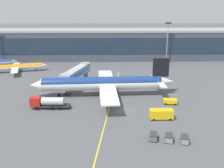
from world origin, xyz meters
The scene contains 13 objects.
ground_plane centered at (0.00, 0.00, 0.00)m, with size 700.00×700.00×0.00m, color #515459.
apron_lead_in_line centered at (-3.94, 2.00, 0.00)m, with size 0.30×80.00×0.01m, color yellow.
terminal_building centered at (-13.10, 71.77, 7.69)m, with size 168.45×18.44×15.35m.
main_airliner centered at (-5.72, 11.84, 4.10)m, with size 44.83×35.57×11.80m.
jet_bridge centered at (-14.73, 22.13, 5.08)m, with size 8.76×20.28×6.79m.
fuel_tanker centered at (-20.91, 1.89, 1.75)m, with size 10.85×2.88×3.25m.
pushback_tug centered at (13.60, 4.57, 0.85)m, with size 4.16×2.95×1.40m.
lavatory_truck centered at (9.07, -5.81, 1.42)m, with size 5.81×2.34×2.50m.
baggage_cart_0 centered at (5.16, -16.29, 0.78)m, with size 2.09×2.91×1.48m.
baggage_cart_1 centered at (8.29, -16.95, 0.78)m, with size 2.09×2.91×1.48m.
baggage_cart_2 centered at (11.43, -17.61, 0.78)m, with size 2.09×2.91×1.48m.
commuter_jet_near centered at (-42.58, 43.17, 2.25)m, with size 24.88×19.91×6.76m.
apron_light_mast_1 centered at (24.77, 59.81, 11.72)m, with size 2.80×0.50×19.62m.
Camera 1 is at (-4.70, -65.43, 27.34)m, focal length 41.77 mm.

